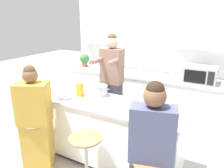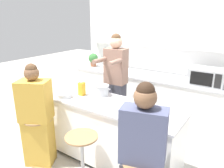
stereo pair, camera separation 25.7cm
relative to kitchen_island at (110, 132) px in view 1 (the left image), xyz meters
name	(u,v)px [view 1 (the left image)]	position (x,y,z in m)	size (l,w,h in m)	color
ground_plane	(110,160)	(0.00, 0.00, -0.46)	(16.00, 16.00, 0.00)	#B2ADA3
wall_back	(156,41)	(0.00, 1.87, 1.09)	(3.70, 0.22, 2.70)	white
back_counter	(148,97)	(0.00, 1.54, 0.01)	(3.43, 0.68, 0.93)	white
kitchen_island	(110,132)	(0.00, 0.00, 0.00)	(2.02, 0.68, 0.90)	black
bar_stool_leftmost	(38,141)	(-0.81, -0.56, -0.07)	(0.39, 0.39, 0.68)	#997047
bar_stool_center	(86,159)	(0.00, -0.57, -0.07)	(0.39, 0.39, 0.68)	#997047
person_cooking	(112,87)	(-0.33, 0.66, 0.44)	(0.38, 0.55, 1.76)	#383842
person_wrapped_blanket	(35,122)	(-0.79, -0.59, 0.23)	(0.49, 0.44, 1.45)	gold
person_seated_near	(151,159)	(0.80, -0.59, 0.23)	(0.47, 0.36, 1.48)	#333338
cooking_pot	(100,91)	(-0.26, 0.18, 0.52)	(0.30, 0.21, 0.16)	#B7BABC
fruit_bowl	(63,97)	(-0.65, -0.18, 0.47)	(0.21, 0.21, 0.06)	#B7BABC
coffee_cup_near	(165,118)	(0.81, -0.18, 0.49)	(0.11, 0.08, 0.10)	white
coffee_cup_far	(142,115)	(0.55, -0.23, 0.49)	(0.12, 0.09, 0.09)	orange
juice_carton	(80,90)	(-0.51, 0.02, 0.54)	(0.08, 0.08, 0.21)	gold
microwave	(199,75)	(0.91, 1.50, 0.61)	(0.54, 0.38, 0.28)	#B2B5B7
potted_plant	(85,60)	(-1.51, 1.54, 0.63)	(0.21, 0.21, 0.29)	#A86042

